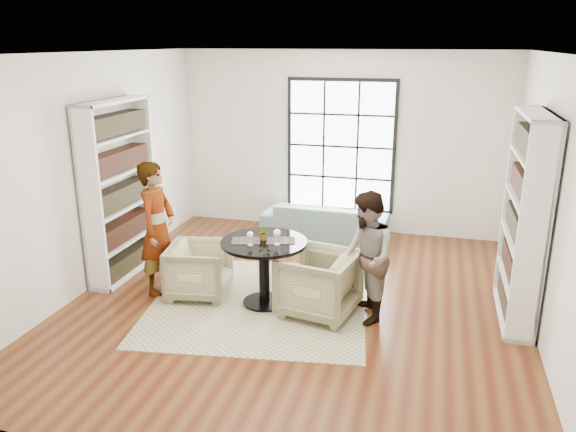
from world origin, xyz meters
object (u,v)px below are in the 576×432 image
(armchair_right, at_px, (318,283))
(person_left, at_px, (157,228))
(person_right, at_px, (366,258))
(flower_centerpiece, at_px, (264,232))
(sofa, at_px, (325,221))
(armchair_left, at_px, (200,270))
(wine_glass_right, at_px, (277,234))
(wine_glass_left, at_px, (250,235))
(pedestal_table, at_px, (264,259))

(armchair_right, height_order, person_left, person_left)
(person_right, bearing_deg, flower_centerpiece, -115.19)
(sofa, relative_size, person_left, 1.18)
(armchair_left, bearing_deg, person_right, -101.58)
(armchair_right, relative_size, wine_glass_right, 4.44)
(sofa, xyz_separation_m, wine_glass_left, (-0.35, -2.79, 0.66))
(sofa, bearing_deg, wine_glass_right, 90.93)
(sofa, distance_m, flower_centerpiece, 2.65)
(armchair_right, relative_size, wine_glass_left, 5.01)
(armchair_left, relative_size, person_left, 0.44)
(sofa, relative_size, armchair_left, 2.67)
(armchair_right, bearing_deg, person_right, 101.31)
(person_left, distance_m, person_right, 2.66)
(armchair_left, relative_size, armchair_right, 0.89)
(pedestal_table, bearing_deg, person_right, -3.16)
(wine_glass_right, height_order, flower_centerpiece, wine_glass_right)
(sofa, bearing_deg, person_left, 59.26)
(pedestal_table, xyz_separation_m, flower_centerpiece, (-0.01, 0.05, 0.33))
(sofa, distance_m, armchair_left, 2.81)
(wine_glass_right, xyz_separation_m, flower_centerpiece, (-0.20, 0.13, -0.04))
(pedestal_table, distance_m, wine_glass_left, 0.41)
(armchair_right, bearing_deg, wine_glass_right, -77.00)
(armchair_right, bearing_deg, sofa, -159.09)
(armchair_right, distance_m, person_left, 2.17)
(armchair_right, distance_m, wine_glass_left, 0.99)
(person_left, relative_size, wine_glass_left, 10.08)
(flower_centerpiece, bearing_deg, armchair_right, -9.44)
(flower_centerpiece, bearing_deg, armchair_left, -178.69)
(pedestal_table, distance_m, person_left, 1.44)
(person_right, relative_size, flower_centerpiece, 8.03)
(person_left, bearing_deg, armchair_left, -90.13)
(person_right, bearing_deg, armchair_left, -112.50)
(wine_glass_left, distance_m, wine_glass_right, 0.31)
(armchair_right, xyz_separation_m, person_left, (-2.11, 0.10, 0.47))
(armchair_left, xyz_separation_m, armchair_right, (1.56, -0.10, 0.04))
(person_right, distance_m, flower_centerpiece, 1.27)
(armchair_left, xyz_separation_m, person_left, (-0.55, 0.00, 0.51))
(wine_glass_left, height_order, wine_glass_right, wine_glass_right)
(armchair_right, bearing_deg, pedestal_table, -84.36)
(wine_glass_left, xyz_separation_m, flower_centerpiece, (0.10, 0.23, -0.03))
(armchair_right, relative_size, person_left, 0.50)
(sofa, relative_size, armchair_right, 2.37)
(person_left, relative_size, person_right, 1.12)
(person_left, height_order, person_right, person_left)
(person_left, bearing_deg, person_right, -92.23)
(armchair_left, height_order, person_left, person_left)
(wine_glass_right, bearing_deg, sofa, 88.93)
(pedestal_table, xyz_separation_m, wine_glass_right, (0.19, -0.08, 0.37))
(pedestal_table, xyz_separation_m, person_right, (1.24, -0.07, 0.17))
(person_right, height_order, wine_glass_right, person_right)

